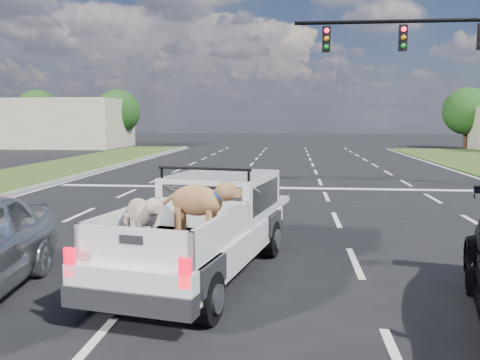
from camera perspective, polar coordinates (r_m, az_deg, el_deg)
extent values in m
plane|color=black|center=(9.65, 2.28, -8.98)|extent=(160.00, 160.00, 0.00)
cube|color=silver|center=(16.55, -14.82, -2.48)|extent=(0.12, 60.00, 0.01)
cube|color=silver|center=(15.66, -2.74, -2.78)|extent=(0.12, 60.00, 0.01)
cube|color=silver|center=(15.54, 10.15, -2.96)|extent=(0.12, 60.00, 0.01)
cube|color=silver|center=(16.18, 22.62, -2.99)|extent=(0.12, 60.00, 0.01)
cube|color=silver|center=(19.45, 4.14, -0.88)|extent=(17.00, 0.45, 0.01)
cylinder|color=black|center=(20.59, 19.31, 16.50)|extent=(9.00, 0.14, 0.14)
cube|color=black|center=(20.39, 17.83, 14.94)|extent=(0.30, 0.18, 0.95)
sphere|color=red|center=(20.33, 17.93, 15.82)|extent=(0.18, 0.18, 0.18)
cube|color=black|center=(20.02, 9.67, 15.32)|extent=(0.30, 0.18, 0.95)
sphere|color=red|center=(19.96, 9.71, 16.22)|extent=(0.18, 0.18, 0.18)
cube|color=beige|center=(49.72, -18.67, 6.05)|extent=(10.00, 8.00, 4.40)
cylinder|color=#332114|center=(53.29, -21.66, 4.76)|extent=(0.44, 0.44, 2.16)
sphere|color=#13370F|center=(53.27, -21.77, 7.14)|extent=(4.20, 4.20, 4.20)
cylinder|color=#332114|center=(50.11, -13.49, 4.95)|extent=(0.44, 0.44, 2.16)
sphere|color=#13370F|center=(50.09, -13.56, 7.48)|extent=(4.20, 4.20, 4.20)
cylinder|color=#332114|center=(49.74, 24.02, 4.53)|extent=(0.44, 0.44, 2.16)
sphere|color=#13370F|center=(49.72, 24.15, 7.08)|extent=(4.20, 4.20, 4.20)
cylinder|color=black|center=(7.41, -15.49, -11.38)|extent=(0.39, 0.73, 0.69)
cylinder|color=black|center=(6.72, -3.69, -13.06)|extent=(0.39, 0.73, 0.69)
cylinder|color=black|center=(10.31, -5.27, -5.98)|extent=(0.39, 0.73, 0.69)
cylinder|color=black|center=(9.82, 3.40, -6.61)|extent=(0.39, 0.73, 0.69)
cube|color=silver|center=(8.47, -4.55, -7.03)|extent=(2.65, 5.09, 0.48)
cube|color=silver|center=(9.40, -2.01, -1.70)|extent=(2.06, 2.39, 0.79)
cube|color=black|center=(8.44, -4.33, -2.53)|extent=(1.39, 0.31, 0.57)
cylinder|color=black|center=(8.48, -4.06, 1.26)|extent=(1.62, 0.37, 0.05)
cube|color=black|center=(7.47, -7.65, -7.33)|extent=(2.05, 2.60, 0.05)
cube|color=silver|center=(7.76, -12.91, -4.89)|extent=(0.53, 2.30, 0.48)
cube|color=silver|center=(7.12, -1.97, -5.78)|extent=(0.53, 2.30, 0.48)
cube|color=silver|center=(6.43, -11.94, -7.32)|extent=(1.61, 0.39, 0.48)
cube|color=red|center=(6.73, -18.56, -8.73)|extent=(0.15, 0.08, 0.37)
cube|color=red|center=(5.98, -6.18, -10.37)|extent=(0.15, 0.08, 0.37)
cube|color=black|center=(6.51, -12.36, -13.04)|extent=(1.77, 0.61, 0.27)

